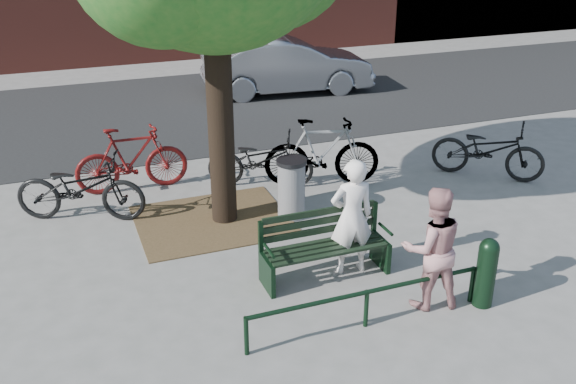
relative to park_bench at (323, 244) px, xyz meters
name	(u,v)px	position (x,y,z in m)	size (l,w,h in m)	color
ground	(325,277)	(0.00, -0.08, -0.48)	(90.00, 90.00, 0.00)	gray
dirt_pit	(213,221)	(-1.00, 2.12, -0.47)	(2.40, 2.00, 0.02)	brown
road	(187,109)	(0.00, 8.42, -0.47)	(40.00, 7.00, 0.01)	black
park_bench	(323,244)	(0.00, 0.00, 0.00)	(1.74, 0.54, 0.97)	black
guard_railing	(367,298)	(0.00, -1.28, -0.08)	(3.06, 0.06, 0.51)	black
person_left	(352,217)	(0.39, -0.03, 0.35)	(0.60, 0.40, 1.66)	white
person_right	(432,248)	(0.95, -1.13, 0.33)	(0.78, 0.61, 1.61)	tan
bollard	(486,270)	(1.60, -1.39, 0.02)	(0.25, 0.25, 0.94)	black
litter_bin	(291,188)	(0.25, 1.84, 0.02)	(0.48, 0.48, 0.99)	gray
bicycle_a	(80,188)	(-2.93, 2.95, 0.07)	(0.72, 2.07, 1.09)	black
bicycle_b	(131,159)	(-1.99, 3.84, 0.11)	(0.55, 1.96, 1.18)	#520C0B
bicycle_c	(260,160)	(0.18, 3.21, 0.02)	(0.66, 1.90, 1.00)	black
bicycle_d	(322,152)	(1.24, 2.88, 0.14)	(0.59, 2.07, 1.25)	gray
bicycle_e	(488,150)	(4.25, 2.12, 0.05)	(0.71, 2.03, 1.07)	black
parked_car	(287,65)	(2.89, 9.00, 0.26)	(1.57, 4.50, 1.48)	gray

